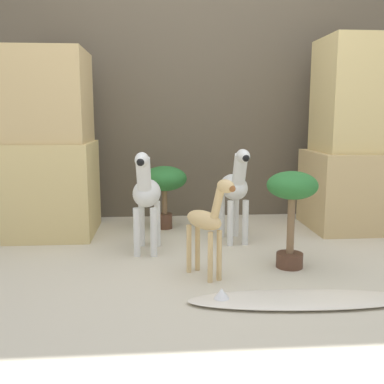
# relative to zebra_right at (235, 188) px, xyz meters

# --- Properties ---
(ground_plane) EXTENTS (14.00, 14.00, 0.00)m
(ground_plane) POSITION_rel_zebra_right_xyz_m (-0.18, -0.74, -0.39)
(ground_plane) COLOR beige
(wall_back) EXTENTS (6.40, 0.08, 2.20)m
(wall_back) POSITION_rel_zebra_right_xyz_m (-0.18, 0.90, 0.71)
(wall_back) COLOR brown
(wall_back) RESTS_ON ground_plane
(rock_pillar_left) EXTENTS (0.61, 0.66, 1.35)m
(rock_pillar_left) POSITION_rel_zebra_right_xyz_m (-1.32, 0.34, 0.26)
(rock_pillar_left) COLOR #D1B775
(rock_pillar_left) RESTS_ON ground_plane
(rock_pillar_right) EXTENTS (0.61, 0.66, 1.47)m
(rock_pillar_right) POSITION_rel_zebra_right_xyz_m (0.96, 0.34, 0.27)
(rock_pillar_right) COLOR tan
(rock_pillar_right) RESTS_ON ground_plane
(zebra_right) EXTENTS (0.21, 0.47, 0.67)m
(zebra_right) POSITION_rel_zebra_right_xyz_m (0.00, 0.00, 0.00)
(zebra_right) COLOR silver
(zebra_right) RESTS_ON ground_plane
(zebra_left) EXTENTS (0.21, 0.47, 0.67)m
(zebra_left) POSITION_rel_zebra_right_xyz_m (-0.61, -0.20, 0.00)
(zebra_left) COLOR silver
(zebra_left) RESTS_ON ground_plane
(giraffe_figurine) EXTENTS (0.27, 0.37, 0.57)m
(giraffe_figurine) POSITION_rel_zebra_right_xyz_m (-0.27, -0.70, -0.07)
(giraffe_figurine) COLOR tan
(giraffe_figurine) RESTS_ON ground_plane
(potted_palm_front) EXTENTS (0.35, 0.35, 0.50)m
(potted_palm_front) POSITION_rel_zebra_right_xyz_m (-0.48, 0.42, -0.01)
(potted_palm_front) COLOR #513323
(potted_palm_front) RESTS_ON ground_plane
(potted_palm_back) EXTENTS (0.29, 0.29, 0.57)m
(potted_palm_back) POSITION_rel_zebra_right_xyz_m (0.23, -0.56, 0.03)
(potted_palm_back) COLOR #513323
(potted_palm_back) RESTS_ON ground_plane
(surfboard) EXTENTS (1.11, 0.30, 0.08)m
(surfboard) POSITION_rel_zebra_right_xyz_m (0.13, -1.07, -0.37)
(surfboard) COLOR silver
(surfboard) RESTS_ON ground_plane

